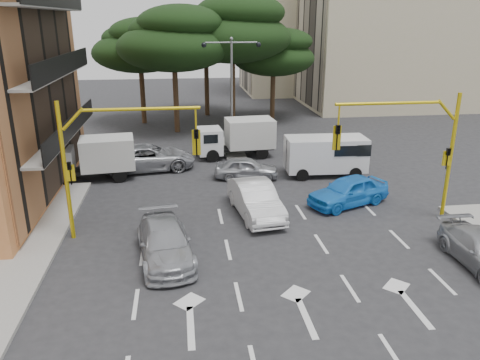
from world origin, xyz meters
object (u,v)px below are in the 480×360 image
Objects in this scene: signal_mast_left at (107,151)px; car_silver_cross_b at (246,168)px; car_white_hatch at (255,199)px; car_silver_cross_a at (148,157)px; box_truck_a at (92,159)px; signal_mast_right at (416,140)px; car_blue_compact at (348,191)px; van_white at (325,156)px; car_silver_wagon at (165,242)px; box_truck_b at (236,138)px; street_lamp_center at (232,74)px.

signal_mast_left reaches higher than car_silver_cross_b.
car_silver_cross_a reaches higher than car_white_hatch.
box_truck_a is (-3.18, -1.50, 0.44)m from car_silver_cross_a.
car_blue_compact is (-2.16, 2.17, -3.13)m from signal_mast_right.
car_blue_compact is 4.96m from van_white.
car_silver_cross_b is at bearing 55.94° from car_silver_wagon.
signal_mast_right is 17.91m from box_truck_a.
box_truck_b reaches higher than car_silver_wagon.
car_silver_cross_a is (-1.27, 11.92, 0.10)m from car_silver_wagon.
box_truck_b is at bearing 59.84° from signal_mast_left.
car_silver_cross_a is 3.54m from box_truck_a.
box_truck_a is 9.80m from box_truck_b.
signal_mast_right reaches higher than box_truck_a.
signal_mast_right is at bearing 4.06° from car_silver_wagon.
signal_mast_right is 1.00× the size of signal_mast_left.
signal_mast_right is 1.58× the size of car_silver_cross_b.
street_lamp_center is 1.33× the size of car_silver_cross_a.
car_silver_cross_a is (0.98, 9.51, -3.07)m from signal_mast_left.
box_truck_b is (-4.60, 9.61, 0.55)m from car_blue_compact.
signal_mast_right is 4.38m from car_blue_compact.
car_silver_cross_b is at bearing -122.06° from car_silver_cross_a.
car_blue_compact is (4.64, -11.84, -4.67)m from street_lamp_center.
signal_mast_right is at bearing -19.38° from car_white_hatch.
signal_mast_right is 0.77× the size of street_lamp_center.
box_truck_b is (0.33, 10.31, 0.50)m from car_white_hatch.
street_lamp_center is 8.69m from car_silver_cross_a.
van_white is at bearing 39.49° from car_white_hatch.
car_silver_cross_b is (-4.58, 4.84, -0.11)m from car_blue_compact.
car_silver_wagon is at bearing -163.49° from box_truck_a.
signal_mast_right is at bearing -154.60° from box_truck_b.
signal_mast_left is 1.03× the size of car_silver_cross_a.
street_lamp_center is 1.46× the size of box_truck_b.
van_white reaches higher than car_silver_cross_a.
van_white is (4.87, 0.09, 0.55)m from car_silver_cross_b.
box_truck_b is (-6.76, 11.78, -2.58)m from signal_mast_right.
street_lamp_center is at bearing 7.86° from car_silver_cross_b.
box_truck_b is at bearing -77.87° from car_silver_cross_a.
box_truck_a is at bearing 135.48° from car_white_hatch.
car_silver_cross_a is at bearing 88.14° from car_silver_wagon.
box_truck_b is at bearing -131.14° from van_white.
street_lamp_center is at bearing -3.36° from box_truck_b.
car_silver_cross_a reaches higher than car_blue_compact.
van_white is at bearing -111.66° from car_silver_cross_a.
signal_mast_right is at bearing -123.46° from box_truck_a.
signal_mast_left reaches higher than van_white.
signal_mast_left is 15.65m from street_lamp_center.
car_blue_compact is 0.92× the size of van_white.
box_truck_b is (4.60, 14.19, 0.60)m from car_silver_wagon.
car_white_hatch is 1.29× the size of car_silver_cross_b.
signal_mast_left reaches higher than car_blue_compact.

